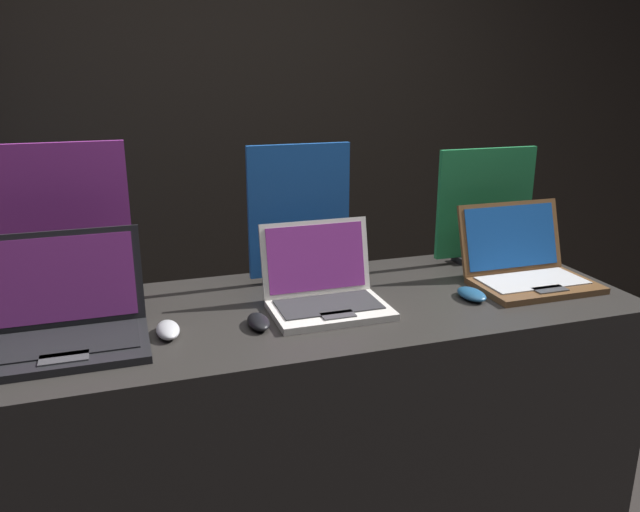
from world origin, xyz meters
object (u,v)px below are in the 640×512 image
object	(u,v)px
mouse_middle	(258,322)
mouse_back	(472,294)
promo_stand_front	(65,228)
laptop_middle	(325,289)
promo_stand_back	(485,208)
promo_stand_middle	(300,217)
laptop_front	(65,320)
mouse_front	(168,330)
laptop_back	(525,266)

from	to	relation	value
mouse_middle	mouse_back	distance (m)	0.67
promo_stand_front	laptop_middle	bearing A→B (deg)	-22.40
promo_stand_back	mouse_middle	bearing A→B (deg)	-159.42
promo_stand_front	promo_stand_middle	size ratio (longest dim) A/B	1.06
promo_stand_front	mouse_middle	size ratio (longest dim) A/B	4.09
laptop_front	mouse_front	distance (m)	0.25
laptop_front	promo_stand_front	size ratio (longest dim) A/B	0.84
mouse_middle	promo_stand_middle	xyz separation A→B (m)	(0.22, 0.34, 0.20)
promo_stand_front	mouse_back	bearing A→B (deg)	-17.51
promo_stand_front	laptop_back	xyz separation A→B (m)	(1.40, -0.29, -0.17)
promo_stand_middle	laptop_back	xyz separation A→B (m)	(0.69, -0.25, -0.16)
laptop_front	promo_stand_middle	bearing A→B (deg)	22.42
laptop_back	promo_stand_back	xyz separation A→B (m)	(0.00, 0.26, 0.14)
laptop_back	promo_stand_back	size ratio (longest dim) A/B	0.92
mouse_front	mouse_middle	bearing A→B (deg)	-4.48
laptop_front	laptop_middle	bearing A→B (deg)	2.88
laptop_front	laptop_back	bearing A→B (deg)	1.51
laptop_middle	laptop_back	bearing A→B (deg)	0.10
laptop_middle	mouse_middle	distance (m)	0.24
promo_stand_front	promo_stand_middle	bearing A→B (deg)	-2.85
mouse_back	promo_stand_back	size ratio (longest dim) A/B	0.29
laptop_middle	promo_stand_back	world-z (taller)	promo_stand_back
mouse_back	laptop_back	bearing A→B (deg)	17.17
laptop_front	promo_stand_middle	world-z (taller)	promo_stand_middle
laptop_front	mouse_middle	bearing A→B (deg)	-5.37
laptop_middle	promo_stand_middle	distance (m)	0.30
mouse_back	mouse_front	bearing A→B (deg)	179.33
laptop_front	promo_stand_front	world-z (taller)	promo_stand_front
mouse_front	mouse_middle	world-z (taller)	mouse_front
promo_stand_front	laptop_middle	world-z (taller)	promo_stand_front
mouse_front	laptop_back	world-z (taller)	laptop_back
mouse_front	promo_stand_middle	xyz separation A→B (m)	(0.46, 0.32, 0.20)
laptop_back	mouse_back	world-z (taller)	laptop_back
mouse_back	promo_stand_back	distance (m)	0.45
mouse_front	promo_stand_back	world-z (taller)	promo_stand_back
mouse_front	mouse_middle	distance (m)	0.24
mouse_middle	mouse_back	bearing A→B (deg)	0.70
mouse_back	promo_stand_back	xyz separation A→B (m)	(0.24, 0.33, 0.18)
promo_stand_middle	mouse_back	world-z (taller)	promo_stand_middle
mouse_front	laptop_front	bearing A→B (deg)	173.77
promo_stand_middle	mouse_front	bearing A→B (deg)	-145.15
mouse_front	promo_stand_back	xyz separation A→B (m)	(1.15, 0.32, 0.18)
laptop_back	mouse_back	size ratio (longest dim) A/B	3.16
laptop_middle	promo_stand_back	size ratio (longest dim) A/B	0.82
laptop_middle	laptop_front	bearing A→B (deg)	-177.12
promo_stand_front	promo_stand_back	world-z (taller)	promo_stand_front
promo_stand_middle	laptop_middle	bearing A→B (deg)	-90.00
promo_stand_front	laptop_back	distance (m)	1.44
promo_stand_middle	laptop_back	size ratio (longest dim) A/B	1.19
mouse_back	promo_stand_back	world-z (taller)	promo_stand_back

